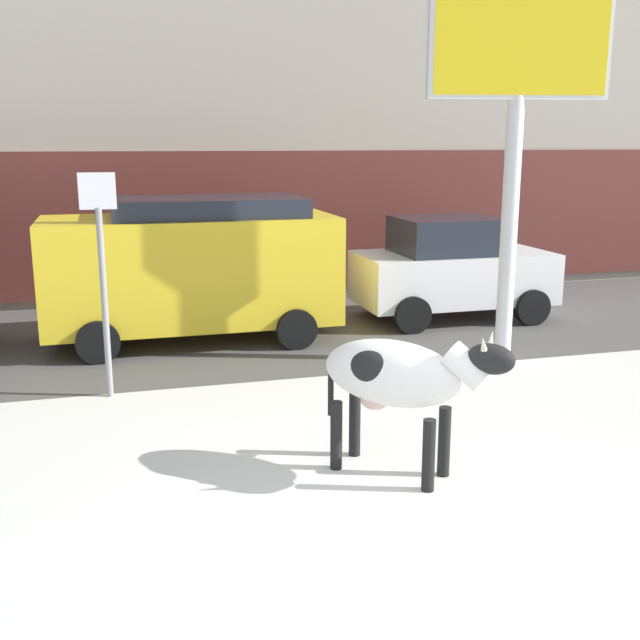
% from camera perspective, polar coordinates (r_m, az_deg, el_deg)
% --- Properties ---
extents(ground_plane, '(120.00, 120.00, 0.00)m').
position_cam_1_polar(ground_plane, '(6.47, 7.10, -16.46)').
color(ground_plane, silver).
extents(road_strip, '(60.00, 5.60, 0.01)m').
position_cam_1_polar(road_strip, '(13.19, -5.31, -0.86)').
color(road_strip, '#514F4C').
rests_on(road_strip, ground).
extents(cow_holstein, '(1.62, 1.65, 1.54)m').
position_cam_1_polar(cow_holstein, '(7.36, 5.66, -4.18)').
color(cow_holstein, silver).
rests_on(cow_holstein, ground).
extents(billboard, '(2.51, 0.67, 5.56)m').
position_cam_1_polar(billboard, '(11.34, 14.60, 18.47)').
color(billboard, silver).
rests_on(billboard, ground).
extents(car_yellow_van, '(4.60, 2.12, 2.32)m').
position_cam_1_polar(car_yellow_van, '(12.48, -9.44, 4.03)').
color(car_yellow_van, gold).
rests_on(car_yellow_van, ground).
extents(car_white_hatchback, '(3.50, 1.92, 1.86)m').
position_cam_1_polar(car_white_hatchback, '(14.15, 9.77, 3.78)').
color(car_white_hatchback, white).
rests_on(car_white_hatchback, ground).
extents(street_sign, '(0.44, 0.08, 2.82)m').
position_cam_1_polar(street_sign, '(9.84, -15.90, 3.79)').
color(street_sign, gray).
rests_on(street_sign, ground).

